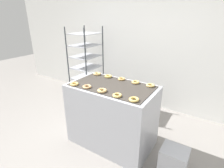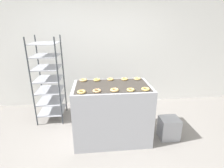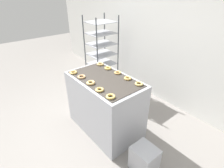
% 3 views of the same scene
% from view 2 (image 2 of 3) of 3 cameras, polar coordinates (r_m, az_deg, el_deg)
% --- Properties ---
extents(ground_plane, '(14.00, 14.00, 0.00)m').
position_cam_2_polar(ground_plane, '(2.73, 1.44, -24.46)').
color(ground_plane, gray).
extents(wall_back, '(8.00, 0.05, 2.80)m').
position_cam_2_polar(wall_back, '(4.13, -2.19, 12.35)').
color(wall_back, white).
rests_on(wall_back, ground_plane).
extents(fryer_machine, '(1.23, 0.72, 0.97)m').
position_cam_2_polar(fryer_machine, '(2.94, 0.01, -9.32)').
color(fryer_machine, '#A8AAB2').
rests_on(fryer_machine, ground_plane).
extents(baking_rack_cart, '(0.51, 0.59, 1.68)m').
position_cam_2_polar(baking_rack_cart, '(3.66, -19.95, 1.55)').
color(baking_rack_cart, '#33383D').
rests_on(baking_rack_cart, ground_plane).
extents(glaze_bin, '(0.32, 0.28, 0.37)m').
position_cam_2_polar(glaze_bin, '(3.24, 18.06, -13.48)').
color(glaze_bin, '#A8AAB2').
rests_on(glaze_bin, ground_plane).
extents(donut_near_leftmost, '(0.12, 0.12, 0.03)m').
position_cam_2_polar(donut_near_leftmost, '(2.48, -9.94, -2.50)').
color(donut_near_leftmost, '#E3B962').
rests_on(donut_near_leftmost, fryer_machine).
extents(donut_near_left, '(0.12, 0.12, 0.03)m').
position_cam_2_polar(donut_near_left, '(2.49, -4.97, -2.18)').
color(donut_near_left, tan).
rests_on(donut_near_left, fryer_machine).
extents(donut_near_center, '(0.12, 0.12, 0.03)m').
position_cam_2_polar(donut_near_center, '(2.51, 0.81, -1.94)').
color(donut_near_center, '#DDB16B').
rests_on(donut_near_center, fryer_machine).
extents(donut_near_right, '(0.11, 0.11, 0.03)m').
position_cam_2_polar(donut_near_right, '(2.53, 6.13, -1.88)').
color(donut_near_right, '#E2BB62').
rests_on(donut_near_right, fryer_machine).
extents(donut_near_rightmost, '(0.12, 0.12, 0.03)m').
position_cam_2_polar(donut_near_rightmost, '(2.59, 10.89, -1.62)').
color(donut_near_rightmost, '#E0BE60').
rests_on(donut_near_rightmost, fryer_machine).
extents(donut_far_leftmost, '(0.12, 0.12, 0.03)m').
position_cam_2_polar(donut_far_leftmost, '(2.98, -9.33, 1.27)').
color(donut_far_leftmost, '#E0B86D').
rests_on(donut_far_leftmost, fryer_machine).
extents(donut_far_left, '(0.12, 0.12, 0.03)m').
position_cam_2_polar(donut_far_left, '(2.97, -5.00, 1.38)').
color(donut_far_left, '#DBB859').
rests_on(donut_far_left, fryer_machine).
extents(donut_far_center, '(0.11, 0.11, 0.03)m').
position_cam_2_polar(donut_far_center, '(3.00, -0.48, 1.57)').
color(donut_far_center, '#E4B160').
rests_on(donut_far_center, fryer_machine).
extents(donut_far_right, '(0.11, 0.11, 0.03)m').
position_cam_2_polar(donut_far_right, '(3.01, 4.13, 1.62)').
color(donut_far_right, '#DDB35E').
rests_on(donut_far_right, fryer_machine).
extents(donut_far_rightmost, '(0.12, 0.12, 0.03)m').
position_cam_2_polar(donut_far_rightmost, '(3.06, 8.24, 1.75)').
color(donut_far_rightmost, '#DDBB69').
rests_on(donut_far_rightmost, fryer_machine).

